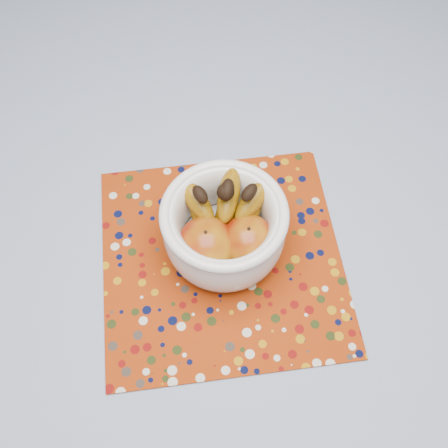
% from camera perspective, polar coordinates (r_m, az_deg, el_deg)
% --- Properties ---
extents(table, '(1.20, 1.20, 0.75)m').
position_cam_1_polar(table, '(0.95, 0.30, -3.96)').
color(table, brown).
rests_on(table, ground).
extents(tablecloth, '(1.32, 1.32, 0.01)m').
position_cam_1_polar(tablecloth, '(0.88, 0.33, -1.67)').
color(tablecloth, '#6474A7').
rests_on(tablecloth, table).
extents(placemat, '(0.41, 0.41, 0.00)m').
position_cam_1_polar(placemat, '(0.85, -0.22, -3.76)').
color(placemat, '#8F2B07').
rests_on(placemat, tablecloth).
extents(fruit_bowl, '(0.21, 0.19, 0.15)m').
position_cam_1_polar(fruit_bowl, '(0.80, 0.11, -0.06)').
color(fruit_bowl, white).
rests_on(fruit_bowl, placemat).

